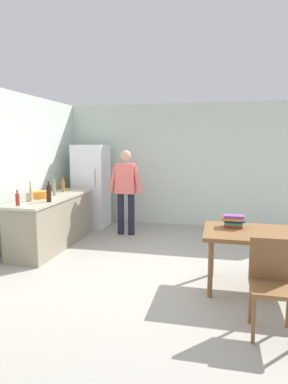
# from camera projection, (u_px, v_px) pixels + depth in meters

# --- Properties ---
(ground_plane) EXTENTS (14.00, 14.00, 0.00)m
(ground_plane) POSITION_uv_depth(u_px,v_px,m) (155.00, 271.00, 4.86)
(ground_plane) COLOR #9E998E
(wall_back) EXTENTS (6.40, 0.12, 2.70)m
(wall_back) POSITION_uv_depth(u_px,v_px,m) (180.00, 165.00, 7.56)
(wall_back) COLOR silver
(wall_back) RESTS_ON ground_plane
(kitchen_counter) EXTENTS (0.64, 2.20, 0.90)m
(kitchen_counter) POSITION_uv_depth(u_px,v_px,m) (53.00, 221.00, 6.00)
(kitchen_counter) COLOR gray
(kitchen_counter) RESTS_ON ground_plane
(refrigerator) EXTENTS (0.70, 0.67, 1.80)m
(refrigerator) POSITION_uv_depth(u_px,v_px,m) (91.00, 186.00, 7.46)
(refrigerator) COLOR white
(refrigerator) RESTS_ON ground_plane
(person) EXTENTS (0.70, 0.22, 1.70)m
(person) POSITION_uv_depth(u_px,v_px,m) (126.00, 187.00, 6.71)
(person) COLOR #1E1E2D
(person) RESTS_ON ground_plane
(dining_table) EXTENTS (1.40, 0.90, 0.75)m
(dining_table) POSITION_uv_depth(u_px,v_px,m) (261.00, 238.00, 4.16)
(dining_table) COLOR brown
(dining_table) RESTS_ON ground_plane
(chair) EXTENTS (0.42, 0.42, 0.91)m
(chair) POSITION_uv_depth(u_px,v_px,m) (272.00, 279.00, 3.25)
(chair) COLOR brown
(chair) RESTS_ON ground_plane
(cooking_pot) EXTENTS (0.40, 0.28, 0.12)m
(cooking_pot) POSITION_uv_depth(u_px,v_px,m) (41.00, 195.00, 5.77)
(cooking_pot) COLOR orange
(cooking_pot) RESTS_ON kitchen_counter
(utensil_jar) EXTENTS (0.11, 0.11, 0.32)m
(utensil_jar) POSITION_uv_depth(u_px,v_px,m) (30.00, 196.00, 5.45)
(utensil_jar) COLOR tan
(utensil_jar) RESTS_ON kitchen_counter
(bottle_oil_amber) EXTENTS (0.06, 0.06, 0.28)m
(bottle_oil_amber) POSITION_uv_depth(u_px,v_px,m) (63.00, 186.00, 6.51)
(bottle_oil_amber) COLOR #996619
(bottle_oil_amber) RESTS_ON kitchen_counter
(bottle_vinegar_tall) EXTENTS (0.06, 0.06, 0.32)m
(bottle_vinegar_tall) POSITION_uv_depth(u_px,v_px,m) (54.00, 188.00, 6.05)
(bottle_vinegar_tall) COLOR gray
(bottle_vinegar_tall) RESTS_ON kitchen_counter
(bottle_wine_dark) EXTENTS (0.08, 0.08, 0.34)m
(bottle_wine_dark) POSITION_uv_depth(u_px,v_px,m) (49.00, 193.00, 5.38)
(bottle_wine_dark) COLOR black
(bottle_wine_dark) RESTS_ON kitchen_counter
(bottle_sauce_red) EXTENTS (0.06, 0.06, 0.24)m
(bottle_sauce_red) POSITION_uv_depth(u_px,v_px,m) (18.00, 199.00, 5.07)
(bottle_sauce_red) COLOR #B22319
(bottle_sauce_red) RESTS_ON kitchen_counter
(book_stack) EXTENTS (0.29, 0.20, 0.16)m
(book_stack) POSITION_uv_depth(u_px,v_px,m) (233.00, 221.00, 4.36)
(book_stack) COLOR #B22D28
(book_stack) RESTS_ON dining_table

